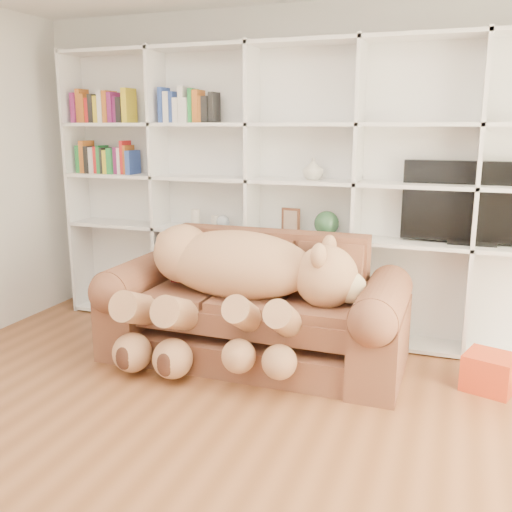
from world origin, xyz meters
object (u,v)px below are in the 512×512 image
at_px(sofa, 255,314).
at_px(tv, 475,204).
at_px(gift_box, 489,372).
at_px(teddy_bear, 234,280).

height_order(sofa, tv, tv).
height_order(gift_box, tv, tv).
relative_size(gift_box, tv, 0.29).
relative_size(sofa, tv, 2.11).
height_order(teddy_bear, gift_box, teddy_bear).
bearing_deg(gift_box, tv, 104.39).
distance_m(sofa, teddy_bear, 0.37).
bearing_deg(teddy_bear, sofa, 60.99).
height_order(teddy_bear, tv, tv).
bearing_deg(gift_box, sofa, -179.11).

